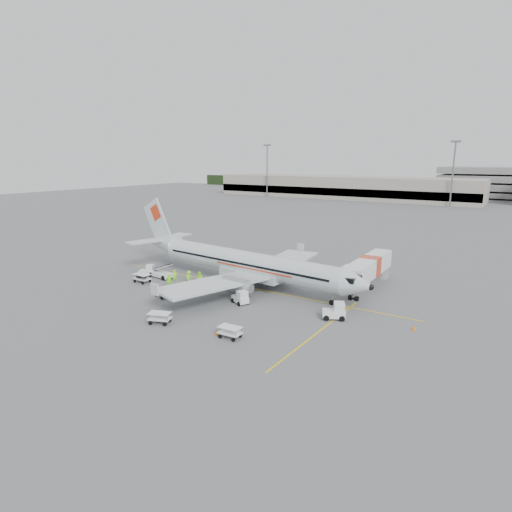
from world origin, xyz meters
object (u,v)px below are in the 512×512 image
object	(u,v)px
aircraft	(247,247)
jet_bridge	(369,273)
tug_mid	(240,297)
tug_aft	(147,270)
belt_loader	(161,268)
tug_fore	(334,311)

from	to	relation	value
aircraft	jet_bridge	xyz separation A→B (m)	(13.84, 7.46, -3.05)
tug_mid	tug_aft	size ratio (longest dim) A/B	0.99
jet_bridge	tug_mid	bearing A→B (deg)	-128.02
tug_aft	jet_bridge	bearing A→B (deg)	-6.08
belt_loader	tug_aft	xyz separation A→B (m)	(-2.37, -0.41, -0.58)
belt_loader	tug_fore	distance (m)	26.69
tug_mid	tug_aft	bearing A→B (deg)	-163.58
jet_bridge	belt_loader	xyz separation A→B (m)	(-26.12, -11.00, -0.68)
jet_bridge	tug_mid	distance (m)	17.46
belt_loader	tug_mid	xyz separation A→B (m)	(15.65, -2.92, -0.58)
belt_loader	jet_bridge	bearing A→B (deg)	29.31
belt_loader	tug_fore	world-z (taller)	belt_loader
tug_mid	aircraft	bearing A→B (deg)	141.95
belt_loader	tug_mid	size ratio (longest dim) A/B	2.46
tug_fore	tug_aft	bearing A→B (deg)	150.60
tug_fore	belt_loader	bearing A→B (deg)	149.51
aircraft	tug_fore	bearing A→B (deg)	-13.97
jet_bridge	belt_loader	size ratio (longest dim) A/B	3.08
aircraft	tug_aft	world-z (taller)	aircraft
belt_loader	tug_aft	distance (m)	2.47
aircraft	tug_mid	size ratio (longest dim) A/B	17.82
aircraft	tug_mid	world-z (taller)	aircraft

